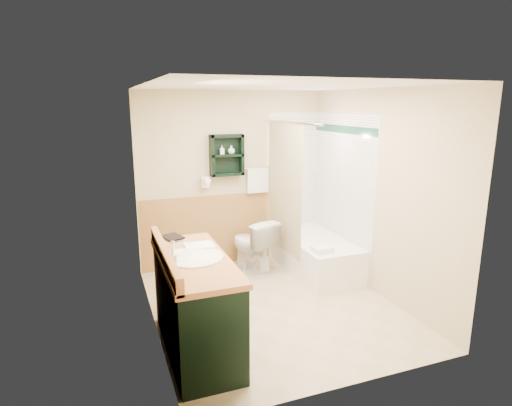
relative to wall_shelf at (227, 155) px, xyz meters
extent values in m
plane|color=#C5B590|center=(0.10, -1.41, -1.55)|extent=(3.00, 3.00, 0.00)
cube|color=beige|center=(0.10, 0.11, -0.35)|extent=(2.60, 0.04, 2.40)
cube|color=beige|center=(-1.22, -1.41, -0.35)|extent=(0.04, 3.00, 2.40)
cube|color=beige|center=(1.42, -1.41, -0.35)|extent=(0.04, 3.00, 2.40)
cube|color=white|center=(0.10, -1.41, 0.87)|extent=(2.60, 3.00, 0.04)
cube|color=black|center=(0.00, 0.00, 0.00)|extent=(0.45, 0.15, 0.55)
cylinder|color=silver|center=(0.63, -0.66, 0.45)|extent=(0.03, 1.60, 0.03)
cube|color=black|center=(-0.89, -1.95, -1.10)|extent=(0.59, 1.41, 0.90)
cube|color=white|center=(1.03, -0.62, -1.32)|extent=(0.70, 1.50, 0.47)
imported|color=white|center=(0.24, -0.33, -1.19)|extent=(0.60, 0.82, 0.72)
cube|color=white|center=(-0.79, -1.72, -0.63)|extent=(0.26, 0.21, 0.04)
imported|color=black|center=(-1.06, -1.34, -0.54)|extent=(0.17, 0.07, 0.23)
cube|color=white|center=(0.83, -1.17, -1.05)|extent=(0.23, 0.19, 0.07)
imported|color=white|center=(-0.07, -0.01, 0.04)|extent=(0.06, 0.12, 0.05)
imported|color=white|center=(0.06, -0.01, 0.06)|extent=(0.09, 0.12, 0.09)
camera|label=1|loc=(-1.63, -5.48, 0.69)|focal=30.00mm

